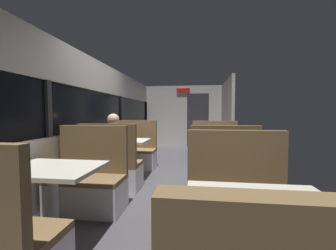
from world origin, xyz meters
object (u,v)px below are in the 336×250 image
object	(u,v)px
bench_near_window_facing_entry	(88,185)
dining_table_mid_window	(125,145)
dining_table_front_aisle	(261,218)
bench_rear_aisle_facing_entry	(215,158)
bench_mid_window_facing_entry	(135,154)
bench_rear_aisle_facing_end	(223,177)
seated_passenger	(113,156)
dining_table_near_window	(52,177)
dining_table_rear_aisle	(218,148)
bench_mid_window_facing_end	(111,170)
bench_front_aisle_facing_entry	(238,214)

from	to	relation	value
bench_near_window_facing_entry	dining_table_mid_window	distance (m)	1.51
dining_table_front_aisle	bench_rear_aisle_facing_entry	xyz separation A→B (m)	(0.00, 3.27, -0.31)
bench_mid_window_facing_entry	bench_rear_aisle_facing_entry	world-z (taller)	same
bench_rear_aisle_facing_end	seated_passenger	xyz separation A→B (m)	(-1.79, 0.27, 0.21)
dining_table_near_window	bench_mid_window_facing_entry	distance (m)	2.89
dining_table_mid_window	dining_table_rear_aisle	xyz separation A→B (m)	(1.79, -0.20, 0.00)
bench_near_window_facing_entry	bench_rear_aisle_facing_end	bearing A→B (deg)	17.81
bench_mid_window_facing_entry	dining_table_mid_window	bearing A→B (deg)	-90.00
seated_passenger	bench_mid_window_facing_end	bearing A→B (deg)	-90.00
dining_table_near_window	bench_rear_aisle_facing_entry	distance (m)	3.23
bench_rear_aisle_facing_end	seated_passenger	size ratio (longest dim) A/B	0.87
dining_table_mid_window	bench_mid_window_facing_entry	xyz separation A→B (m)	(0.00, 0.70, -0.31)
dining_table_near_window	bench_rear_aisle_facing_end	world-z (taller)	bench_rear_aisle_facing_end
bench_rear_aisle_facing_entry	seated_passenger	bearing A→B (deg)	-147.82
dining_table_rear_aisle	seated_passenger	xyz separation A→B (m)	(-1.79, -0.43, -0.10)
bench_rear_aisle_facing_end	bench_near_window_facing_entry	bearing A→B (deg)	-162.19
bench_rear_aisle_facing_entry	bench_front_aisle_facing_entry	bearing A→B (deg)	-90.00
bench_near_window_facing_entry	bench_rear_aisle_facing_end	size ratio (longest dim) A/B	1.00
seated_passenger	dining_table_near_window	bearing A→B (deg)	-90.00
dining_table_front_aisle	seated_passenger	xyz separation A→B (m)	(-1.79, 2.15, -0.10)
dining_table_near_window	bench_rear_aisle_facing_end	bearing A→B (deg)	35.45
bench_rear_aisle_facing_entry	dining_table_rear_aisle	bearing A→B (deg)	-90.00
dining_table_mid_window	dining_table_near_window	bearing A→B (deg)	-90.00
bench_near_window_facing_entry	dining_table_near_window	bearing A→B (deg)	-90.00
dining_table_near_window	seated_passenger	size ratio (longest dim) A/B	0.71
dining_table_rear_aisle	dining_table_mid_window	bearing A→B (deg)	173.62
bench_mid_window_facing_entry	dining_table_rear_aisle	xyz separation A→B (m)	(1.79, -0.90, 0.31)
dining_table_front_aisle	seated_passenger	size ratio (longest dim) A/B	0.71
bench_near_window_facing_entry	bench_mid_window_facing_end	bearing A→B (deg)	90.00
bench_near_window_facing_entry	bench_front_aisle_facing_entry	bearing A→B (deg)	-18.53
seated_passenger	bench_mid_window_facing_entry	bearing A→B (deg)	90.00
dining_table_near_window	bench_front_aisle_facing_entry	distance (m)	1.82
bench_rear_aisle_facing_end	dining_table_mid_window	bearing A→B (deg)	153.32
dining_table_front_aisle	bench_mid_window_facing_entry	bearing A→B (deg)	117.26
bench_front_aisle_facing_entry	bench_mid_window_facing_entry	bearing A→B (deg)	122.83
bench_mid_window_facing_entry	bench_rear_aisle_facing_end	distance (m)	2.40
bench_front_aisle_facing_entry	seated_passenger	size ratio (longest dim) A/B	0.87
bench_mid_window_facing_end	dining_table_rear_aisle	distance (m)	1.88
dining_table_near_window	bench_front_aisle_facing_entry	bearing A→B (deg)	3.18
dining_table_near_window	bench_front_aisle_facing_entry	xyz separation A→B (m)	(1.79, 0.10, -0.31)
bench_rear_aisle_facing_entry	dining_table_front_aisle	bearing A→B (deg)	-90.00
bench_mid_window_facing_end	bench_rear_aisle_facing_end	xyz separation A→B (m)	(1.79, -0.20, 0.00)
dining_table_rear_aisle	seated_passenger	distance (m)	1.84
bench_mid_window_facing_end	dining_table_rear_aisle	size ratio (longest dim) A/B	1.22
bench_mid_window_facing_entry	bench_rear_aisle_facing_end	xyz separation A→B (m)	(1.79, -1.60, 0.00)
bench_mid_window_facing_end	dining_table_front_aisle	distance (m)	2.76
bench_mid_window_facing_end	bench_front_aisle_facing_entry	world-z (taller)	same
bench_mid_window_facing_entry	bench_front_aisle_facing_entry	size ratio (longest dim) A/B	1.00
bench_mid_window_facing_entry	bench_rear_aisle_facing_entry	xyz separation A→B (m)	(1.79, -0.20, 0.00)
bench_mid_window_facing_end	bench_rear_aisle_facing_end	distance (m)	1.80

